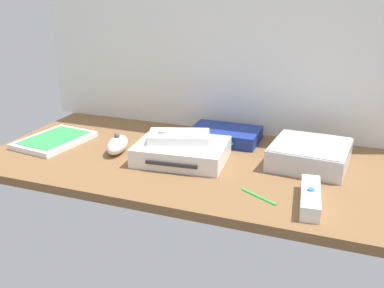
# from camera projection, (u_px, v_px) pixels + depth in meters

# --- Properties ---
(ground_plane) EXTENTS (1.00, 0.48, 0.02)m
(ground_plane) POSITION_uv_depth(u_px,v_px,m) (192.00, 163.00, 1.08)
(ground_plane) COLOR brown
(ground_plane) RESTS_ON ground
(back_wall) EXTENTS (1.10, 0.01, 0.64)m
(back_wall) POSITION_uv_depth(u_px,v_px,m) (225.00, 15.00, 1.18)
(back_wall) COLOR white
(back_wall) RESTS_ON ground
(game_console) EXTENTS (0.22, 0.18, 0.04)m
(game_console) POSITION_uv_depth(u_px,v_px,m) (182.00, 152.00, 1.06)
(game_console) COLOR white
(game_console) RESTS_ON ground_plane
(mini_computer) EXTENTS (0.18, 0.18, 0.05)m
(mini_computer) POSITION_uv_depth(u_px,v_px,m) (310.00, 154.00, 1.03)
(mini_computer) COLOR silver
(mini_computer) RESTS_ON ground_plane
(game_case) EXTENTS (0.16, 0.21, 0.02)m
(game_case) POSITION_uv_depth(u_px,v_px,m) (55.00, 140.00, 1.18)
(game_case) COLOR white
(game_case) RESTS_ON ground_plane
(network_router) EXTENTS (0.18, 0.12, 0.03)m
(network_router) POSITION_uv_depth(u_px,v_px,m) (225.00, 135.00, 1.19)
(network_router) COLOR navy
(network_router) RESTS_ON ground_plane
(remote_wand) EXTENTS (0.05, 0.15, 0.03)m
(remote_wand) POSITION_uv_depth(u_px,v_px,m) (310.00, 197.00, 0.86)
(remote_wand) COLOR white
(remote_wand) RESTS_ON ground_plane
(remote_nunchuk) EXTENTS (0.06, 0.11, 0.05)m
(remote_nunchuk) POSITION_uv_depth(u_px,v_px,m) (118.00, 145.00, 1.11)
(remote_nunchuk) COLOR white
(remote_nunchuk) RESTS_ON ground_plane
(remote_classic_pad) EXTENTS (0.16, 0.12, 0.02)m
(remote_classic_pad) POSITION_uv_depth(u_px,v_px,m) (179.00, 137.00, 1.07)
(remote_classic_pad) COLOR white
(remote_classic_pad) RESTS_ON game_console
(stylus_pen) EXTENTS (0.08, 0.05, 0.01)m
(stylus_pen) POSITION_uv_depth(u_px,v_px,m) (259.00, 196.00, 0.89)
(stylus_pen) COLOR green
(stylus_pen) RESTS_ON ground_plane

